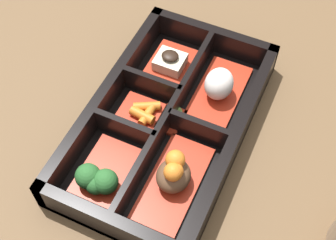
% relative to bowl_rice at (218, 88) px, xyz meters
% --- Properties ---
extents(ground_plane, '(3.00, 3.00, 0.00)m').
position_rel_bowl_rice_xyz_m(ground_plane, '(0.07, -0.04, -0.03)').
color(ground_plane, brown).
extents(bento_base, '(0.33, 0.19, 0.01)m').
position_rel_bowl_rice_xyz_m(bento_base, '(0.07, -0.04, -0.02)').
color(bento_base, black).
rests_on(bento_base, ground_plane).
extents(bento_rim, '(0.33, 0.19, 0.05)m').
position_rel_bowl_rice_xyz_m(bento_rim, '(0.07, -0.04, -0.00)').
color(bento_rim, black).
rests_on(bento_rim, ground_plane).
extents(bowl_rice, '(0.13, 0.06, 0.05)m').
position_rel_bowl_rice_xyz_m(bowl_rice, '(0.00, 0.00, 0.00)').
color(bowl_rice, '#B22D19').
rests_on(bowl_rice, bento_base).
extents(bowl_stew, '(0.13, 0.06, 0.05)m').
position_rel_bowl_rice_xyz_m(bowl_stew, '(0.15, 0.00, 0.00)').
color(bowl_stew, '#B22D19').
rests_on(bowl_stew, bento_base).
extents(bowl_tofu, '(0.09, 0.06, 0.03)m').
position_rel_bowl_rice_xyz_m(bowl_tofu, '(-0.02, -0.08, -0.01)').
color(bowl_tofu, '#B22D19').
rests_on(bowl_tofu, bento_base).
extents(bowl_carrots, '(0.06, 0.06, 0.02)m').
position_rel_bowl_rice_xyz_m(bowl_carrots, '(0.07, -0.08, -0.01)').
color(bowl_carrots, '#B22D19').
rests_on(bowl_carrots, bento_base).
extents(bowl_greens, '(0.09, 0.06, 0.04)m').
position_rel_bowl_rice_xyz_m(bowl_greens, '(0.19, -0.08, -0.00)').
color(bowl_greens, '#B22D19').
rests_on(bowl_greens, bento_base).
extents(bowl_pickles, '(0.04, 0.03, 0.01)m').
position_rel_bowl_rice_xyz_m(bowl_pickles, '(0.06, -0.04, -0.01)').
color(bowl_pickles, '#B22D19').
rests_on(bowl_pickles, bento_base).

